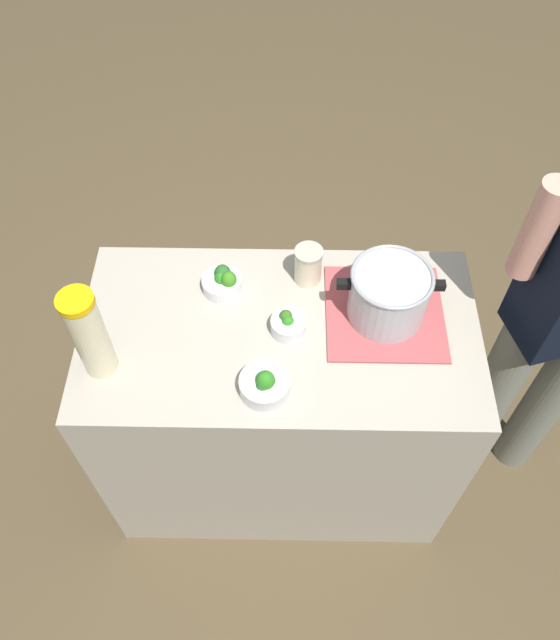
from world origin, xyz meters
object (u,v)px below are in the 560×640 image
Objects in this scene: cooking_pot at (389,294)px; broccoli_bowl_back at (223,281)px; lemonade_pitcher at (89,334)px; broccoli_bowl_center at (265,384)px; broccoli_bowl_front at (288,325)px; mason_jar at (308,265)px.

broccoli_bowl_back is at bearing 169.62° from cooking_pot.
broccoli_bowl_center is (0.45, -0.07, -0.12)m from lemonade_pitcher.
broccoli_bowl_center reaches higher than broccoli_bowl_front.
lemonade_pitcher is 0.47m from broccoli_bowl_center.
lemonade_pitcher is at bearing -138.63° from broccoli_bowl_back.
cooking_pot is at bearing 13.53° from lemonade_pitcher.
broccoli_bowl_center is at bearing -106.65° from mason_jar.
mason_jar is at bearing 29.32° from lemonade_pitcher.
broccoli_bowl_front is at bearing 13.95° from lemonade_pitcher.
broccoli_bowl_back is (-0.14, 0.35, -0.00)m from broccoli_bowl_center.
broccoli_bowl_back is (-0.20, 0.15, 0.00)m from broccoli_bowl_front.
mason_jar is (0.57, 0.32, -0.09)m from lemonade_pitcher.
lemonade_pitcher is at bearing -166.47° from cooking_pot.
broccoli_bowl_back is (-0.48, 0.09, -0.06)m from cooking_pot.
mason_jar is at bearing 9.25° from broccoli_bowl_back.
lemonade_pitcher is at bearing 170.95° from broccoli_bowl_center.
mason_jar reaches higher than broccoli_bowl_center.
broccoli_bowl_back is at bearing 111.19° from broccoli_bowl_center.
broccoli_bowl_center is at bearing -68.81° from broccoli_bowl_back.
lemonade_pitcher reaches higher than mason_jar.
broccoli_bowl_back is (-0.25, -0.04, -0.03)m from mason_jar.
lemonade_pitcher is at bearing -150.68° from mason_jar.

